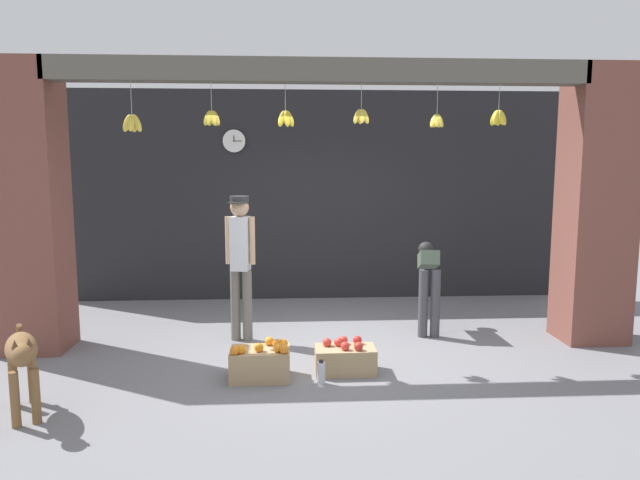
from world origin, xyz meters
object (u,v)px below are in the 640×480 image
(water_bottle, at_px, (321,373))
(wall_clock, at_px, (234,141))
(shopkeeper, at_px, (240,256))
(fruit_crate_oranges, at_px, (261,362))
(dog, at_px, (22,356))
(fruit_crate_apples, at_px, (345,359))
(worker_stooping, at_px, (428,275))

(water_bottle, height_order, wall_clock, wall_clock)
(shopkeeper, distance_m, fruit_crate_oranges, 1.49)
(dog, distance_m, fruit_crate_oranges, 2.01)
(dog, distance_m, shopkeeper, 2.53)
(fruit_crate_apples, xyz_separation_m, wall_clock, (-1.31, 3.10, 2.21))
(fruit_crate_oranges, relative_size, fruit_crate_apples, 0.96)
(dog, distance_m, fruit_crate_apples, 2.81)
(worker_stooping, height_order, fruit_crate_apples, worker_stooping)
(dog, height_order, shopkeeper, shopkeeper)
(shopkeeper, distance_m, fruit_crate_apples, 1.75)
(fruit_crate_apples, height_order, wall_clock, wall_clock)
(shopkeeper, height_order, water_bottle, shopkeeper)
(fruit_crate_oranges, distance_m, wall_clock, 3.92)
(fruit_crate_oranges, bearing_deg, wall_clock, 98.85)
(dog, relative_size, fruit_crate_apples, 1.39)
(dog, relative_size, fruit_crate_oranges, 1.45)
(shopkeeper, distance_m, worker_stooping, 2.24)
(shopkeeper, xyz_separation_m, fruit_crate_apples, (1.08, -1.09, -0.84))
(worker_stooping, relative_size, water_bottle, 4.57)
(fruit_crate_apples, height_order, water_bottle, fruit_crate_apples)
(fruit_crate_oranges, bearing_deg, fruit_crate_apples, 8.48)
(fruit_crate_apples, bearing_deg, worker_stooping, 49.12)
(worker_stooping, bearing_deg, wall_clock, 152.82)
(dog, bearing_deg, shopkeeper, 114.33)
(fruit_crate_apples, bearing_deg, wall_clock, 112.92)
(shopkeeper, height_order, fruit_crate_oranges, shopkeeper)
(fruit_crate_oranges, bearing_deg, worker_stooping, 36.31)
(shopkeeper, distance_m, water_bottle, 1.83)
(worker_stooping, xyz_separation_m, wall_clock, (-2.44, 1.80, 1.65))
(fruit_crate_oranges, xyz_separation_m, fruit_crate_apples, (0.81, 0.12, -0.02))
(shopkeeper, distance_m, wall_clock, 2.44)
(worker_stooping, bearing_deg, shopkeeper, -165.34)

